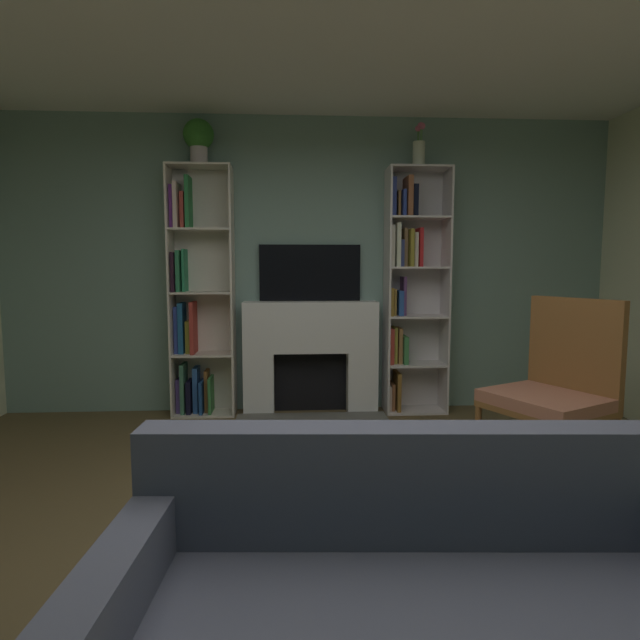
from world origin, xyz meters
The scene contains 10 objects.
ground_plane centered at (0.00, 0.00, 0.00)m, with size 6.78×6.78×0.00m, color brown.
wall_back_accent centered at (0.00, 2.67, 1.36)m, with size 5.77×0.06×2.73m, color gray.
fireplace centered at (0.00, 2.51, 0.56)m, with size 1.34×0.56×1.04m.
tv centered at (0.00, 2.61, 1.30)m, with size 0.94×0.06×0.52m, color black.
bookshelf_left centered at (-1.04, 2.53, 1.02)m, with size 0.57×0.29×2.25m.
bookshelf_right centered at (0.91, 2.52, 1.18)m, with size 0.57×0.31×2.25m.
potted_plant centered at (-0.98, 2.49, 2.48)m, with size 0.27×0.27×0.39m.
vase_with_flowers centered at (0.98, 2.49, 2.41)m, with size 0.11×0.11×0.39m.
armchair centered at (1.59, 1.07, 0.57)m, with size 0.85×0.88×1.15m.
coffee_table centered at (0.19, -0.14, 0.31)m, with size 0.79×0.41×0.36m.
Camera 1 is at (-0.20, -2.26, 1.36)m, focal length 29.24 mm.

